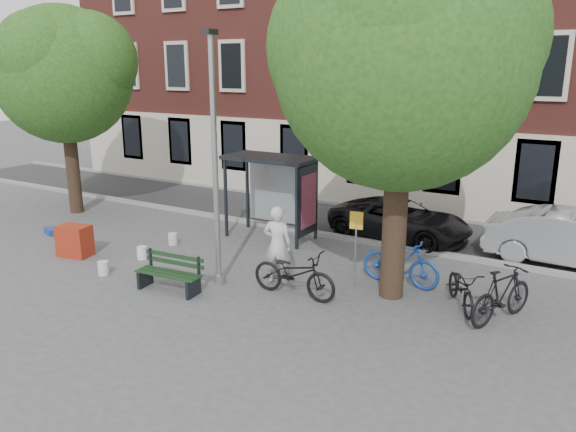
% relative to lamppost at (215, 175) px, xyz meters
% --- Properties ---
extents(ground, '(90.00, 90.00, 0.00)m').
position_rel_lamppost_xyz_m(ground, '(0.00, 0.00, -2.78)').
color(ground, '#4C4C4F').
rests_on(ground, ground).
extents(road, '(40.00, 4.00, 0.01)m').
position_rel_lamppost_xyz_m(road, '(0.00, 7.00, -2.78)').
color(road, '#28282B').
rests_on(road, ground).
extents(curb_near, '(40.00, 0.25, 0.12)m').
position_rel_lamppost_xyz_m(curb_near, '(0.00, 5.00, -2.72)').
color(curb_near, gray).
rests_on(curb_near, ground).
extents(curb_far, '(40.00, 0.25, 0.12)m').
position_rel_lamppost_xyz_m(curb_far, '(0.00, 9.00, -2.72)').
color(curb_far, gray).
rests_on(curb_far, ground).
extents(building_row, '(30.00, 8.00, 14.00)m').
position_rel_lamppost_xyz_m(building_row, '(0.00, 13.00, 4.22)').
color(building_row, brown).
rests_on(building_row, ground).
extents(lamppost, '(0.28, 0.35, 6.11)m').
position_rel_lamppost_xyz_m(lamppost, '(0.00, 0.00, 0.00)').
color(lamppost, '#9EA0A3').
rests_on(lamppost, ground).
extents(tree_right, '(5.76, 5.60, 8.20)m').
position_rel_lamppost_xyz_m(tree_right, '(4.01, 1.38, 2.83)').
color(tree_right, black).
rests_on(tree_right, ground).
extents(tree_left, '(5.18, 4.86, 7.40)m').
position_rel_lamppost_xyz_m(tree_left, '(-8.99, 2.88, 2.43)').
color(tree_left, black).
rests_on(tree_left, ground).
extents(bus_shelter, '(2.85, 1.45, 2.62)m').
position_rel_lamppost_xyz_m(bus_shelter, '(-0.61, 4.11, -0.87)').
color(bus_shelter, '#1E2328').
rests_on(bus_shelter, ground).
extents(painter, '(0.81, 0.63, 1.99)m').
position_rel_lamppost_xyz_m(painter, '(1.20, 0.87, -1.79)').
color(painter, silver).
rests_on(painter, ground).
extents(bench, '(1.73, 0.69, 0.87)m').
position_rel_lamppost_xyz_m(bench, '(-0.75, -0.95, -2.38)').
color(bench, '#1E2328').
rests_on(bench, ground).
extents(bike_a, '(2.19, 0.76, 1.15)m').
position_rel_lamppost_xyz_m(bike_a, '(2.02, 0.29, -2.21)').
color(bike_a, black).
rests_on(bike_a, ground).
extents(bike_b, '(2.06, 0.70, 1.22)m').
position_rel_lamppost_xyz_m(bike_b, '(3.94, 2.24, -2.17)').
color(bike_b, '#1B4194').
rests_on(bike_b, ground).
extents(bike_c, '(1.46, 1.88, 0.95)m').
position_rel_lamppost_xyz_m(bike_c, '(5.59, 1.67, -2.31)').
color(bike_c, black).
rests_on(bike_c, ground).
extents(bike_d, '(1.34, 2.07, 1.21)m').
position_rel_lamppost_xyz_m(bike_d, '(6.50, 1.39, -2.18)').
color(bike_d, black).
rests_on(bike_d, ground).
extents(car_dark, '(4.60, 2.41, 1.24)m').
position_rel_lamppost_xyz_m(car_dark, '(2.56, 6.00, -2.17)').
color(car_dark, black).
rests_on(car_dark, ground).
extents(car_silver, '(4.57, 1.67, 1.49)m').
position_rel_lamppost_xyz_m(car_silver, '(7.47, 6.00, -2.04)').
color(car_silver, '#929499').
rests_on(car_silver, ground).
extents(red_stand, '(0.99, 0.76, 0.90)m').
position_rel_lamppost_xyz_m(red_stand, '(-4.88, -0.40, -2.33)').
color(red_stand, '#9C2814').
rests_on(red_stand, ground).
extents(blue_crate, '(0.65, 0.56, 0.20)m').
position_rel_lamppost_xyz_m(blue_crate, '(-7.33, 0.68, -2.68)').
color(blue_crate, navy).
rests_on(blue_crate, ground).
extents(bucket_a, '(0.35, 0.35, 0.36)m').
position_rel_lamppost_xyz_m(bucket_a, '(-3.00, -1.04, -2.60)').
color(bucket_a, silver).
rests_on(bucket_a, ground).
extents(bucket_b, '(0.33, 0.33, 0.36)m').
position_rel_lamppost_xyz_m(bucket_b, '(-3.04, 0.39, -2.60)').
color(bucket_b, white).
rests_on(bucket_b, ground).
extents(bucket_c, '(0.36, 0.36, 0.36)m').
position_rel_lamppost_xyz_m(bucket_c, '(-3.18, 1.84, -2.60)').
color(bucket_c, silver).
rests_on(bucket_c, ground).
extents(notice_sign, '(0.33, 0.07, 1.92)m').
position_rel_lamppost_xyz_m(notice_sign, '(3.00, 1.60, -1.39)').
color(notice_sign, '#9EA0A3').
rests_on(notice_sign, ground).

